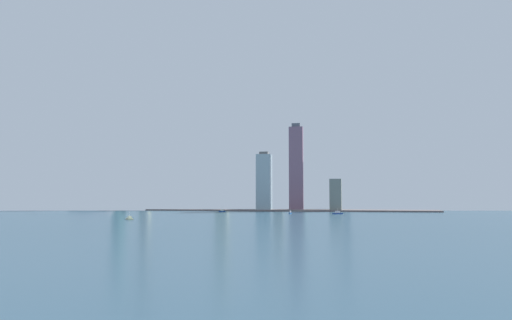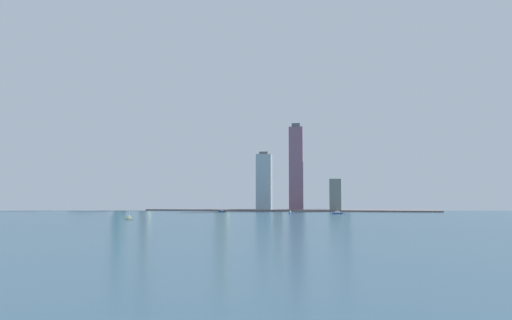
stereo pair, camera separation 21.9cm
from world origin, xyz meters
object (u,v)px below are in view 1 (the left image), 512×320
skyscraper_8 (346,169)px  boat_0 (130,218)px  skyscraper_0 (145,192)px  skyscraper_2 (120,173)px  stadium_dome (93,205)px  skyscraper_5 (222,167)px  skyscraper_6 (303,181)px  airplane (221,92)px  skyscraper_1 (279,181)px  skyscraper_4 (296,168)px  skyscraper_3 (264,182)px  boat_2 (338,213)px  boat_3 (290,213)px  skyscraper_7 (336,195)px  boat_1 (222,211)px  observation_tower (146,123)px

skyscraper_8 → boat_0: 514.90m
skyscraper_0 → skyscraper_2: skyscraper_2 is taller
stadium_dome → skyscraper_5: bearing=21.4°
skyscraper_6 → airplane: bearing=-155.7°
skyscraper_1 → airplane: airplane is taller
skyscraper_1 → skyscraper_4: 109.80m
stadium_dome → skyscraper_3: (360.33, -17.55, 44.89)m
skyscraper_4 → boat_2: size_ratio=9.95×
stadium_dome → skyscraper_8: size_ratio=0.58×
skyscraper_5 → boat_3: 324.58m
skyscraper_0 → boat_0: size_ratio=4.33×
skyscraper_4 → skyscraper_3: bearing=-161.9°
boat_0 → airplane: bearing=143.4°
skyscraper_3 → boat_0: bearing=-105.9°
stadium_dome → skyscraper_3: 363.54m
skyscraper_7 → boat_1: 210.10m
skyscraper_3 → skyscraper_7: size_ratio=1.87×
skyscraper_3 → boat_2: size_ratio=6.65×
skyscraper_8 → boat_0: bearing=-120.0°
skyscraper_2 → boat_0: bearing=-62.4°
skyscraper_7 → boat_2: size_ratio=3.55×
skyscraper_4 → boat_3: (9.18, -160.04, -79.41)m
skyscraper_0 → skyscraper_5: skyscraper_5 is taller
skyscraper_2 → boat_3: bearing=-25.6°
observation_tower → skyscraper_5: 186.27m
airplane → stadium_dome: bearing=70.3°
skyscraper_8 → boat_1: 269.66m
skyscraper_0 → boat_1: 254.50m
skyscraper_8 → skyscraper_6: bearing=164.5°
skyscraper_1 → boat_1: 200.27m
skyscraper_3 → skyscraper_5: 164.23m
observation_tower → airplane: size_ratio=15.56×
skyscraper_2 → skyscraper_7: size_ratio=2.60×
observation_tower → skyscraper_5: bearing=24.4°
skyscraper_5 → boat_2: skyscraper_5 is taller
skyscraper_0 → skyscraper_8: size_ratio=0.47×
skyscraper_6 → skyscraper_7: size_ratio=2.05×
skyscraper_8 → stadium_dome: bearing=-173.2°
observation_tower → skyscraper_8: observation_tower is taller
boat_3 → skyscraper_0: bearing=77.5°
skyscraper_0 → boat_3: skyscraper_0 is taller
skyscraper_1 → boat_2: skyscraper_1 is taller
stadium_dome → skyscraper_6: bearing=11.4°
skyscraper_0 → boat_1: size_ratio=6.21×
airplane → skyscraper_0: bearing=51.8°
skyscraper_8 → skyscraper_4: bearing=-147.5°
skyscraper_3 → boat_2: bearing=-42.9°
skyscraper_2 → skyscraper_1: bearing=12.7°
boat_2 → airplane: airplane is taller
skyscraper_5 → skyscraper_4: bearing=-29.2°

